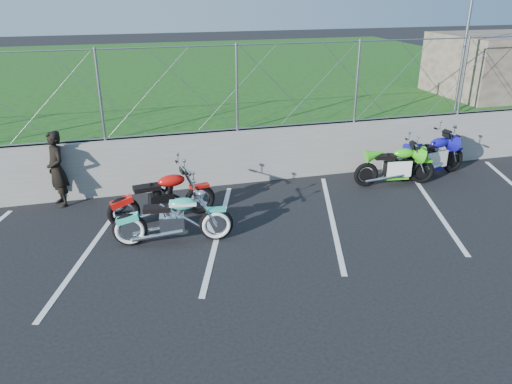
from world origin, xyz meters
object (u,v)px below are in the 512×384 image
object	(u,v)px
naked_orange	(164,199)
sportbike_blue	(432,158)
sportbike_green	(396,167)
person_standing	(57,169)
cruiser_turquoise	(175,221)

from	to	relation	value
naked_orange	sportbike_blue	world-z (taller)	sportbike_blue
sportbike_green	person_standing	bearing A→B (deg)	-179.27
naked_orange	sportbike_green	xyz separation A→B (m)	(5.55, 0.50, -0.03)
naked_orange	sportbike_green	size ratio (longest dim) A/B	1.10
sportbike_blue	person_standing	xyz separation A→B (m)	(-8.82, 0.59, 0.35)
cruiser_turquoise	sportbike_green	xyz separation A→B (m)	(5.46, 1.53, 0.00)
cruiser_turquoise	sportbike_blue	distance (m)	6.86
sportbike_blue	naked_orange	bearing A→B (deg)	176.53
naked_orange	sportbike_blue	size ratio (longest dim) A/B	1.03
cruiser_turquoise	sportbike_green	bearing A→B (deg)	22.92
naked_orange	sportbike_blue	distance (m)	6.75
naked_orange	cruiser_turquoise	bearing A→B (deg)	-93.46
cruiser_turquoise	person_standing	bearing A→B (deg)	139.79
cruiser_turquoise	sportbike_green	distance (m)	5.67
sportbike_green	cruiser_turquoise	bearing A→B (deg)	-157.10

